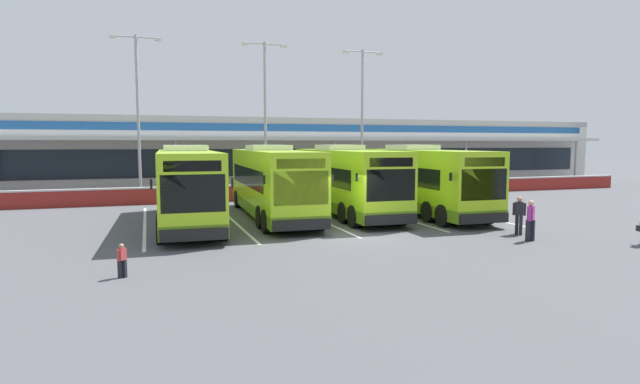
{
  "coord_description": "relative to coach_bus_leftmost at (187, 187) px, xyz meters",
  "views": [
    {
      "loc": [
        -8.2,
        -19.47,
        3.89
      ],
      "look_at": [
        -0.58,
        3.0,
        1.6
      ],
      "focal_mm": 28.67,
      "sensor_mm": 36.0,
      "label": 1
    }
  ],
  "objects": [
    {
      "name": "ground_plane",
      "position": [
        6.44,
        -5.48,
        -1.79
      ],
      "size": [
        200.0,
        200.0,
        0.0
      ],
      "primitive_type": "plane",
      "color": "#4C4C51"
    },
    {
      "name": "terminal_building",
      "position": [
        6.44,
        21.43,
        1.23
      ],
      "size": [
        70.0,
        13.0,
        6.0
      ],
      "color": "silver",
      "rests_on": "ground"
    },
    {
      "name": "red_barrier_wall",
      "position": [
        6.44,
        9.02,
        -1.23
      ],
      "size": [
        60.0,
        0.4,
        1.1
      ],
      "color": "maroon",
      "rests_on": "ground"
    },
    {
      "name": "coach_bus_leftmost",
      "position": [
        0.0,
        0.0,
        0.0
      ],
      "size": [
        3.22,
        12.23,
        3.78
      ],
      "color": "#9ED11E",
      "rests_on": "ground"
    },
    {
      "name": "coach_bus_left_centre",
      "position": [
        4.37,
        0.92,
        0.0
      ],
      "size": [
        3.22,
        12.23,
        3.78
      ],
      "color": "#9ED11E",
      "rests_on": "ground"
    },
    {
      "name": "coach_bus_centre",
      "position": [
        8.49,
        1.06,
        0.0
      ],
      "size": [
        3.22,
        12.23,
        3.78
      ],
      "color": "#9ED11E",
      "rests_on": "ground"
    },
    {
      "name": "coach_bus_right_centre",
      "position": [
        12.54,
        0.04,
        0.0
      ],
      "size": [
        3.22,
        12.23,
        3.78
      ],
      "color": "#9ED11E",
      "rests_on": "ground"
    },
    {
      "name": "bay_stripe_far_west",
      "position": [
        -1.96,
        0.52,
        -1.78
      ],
      "size": [
        0.14,
        13.0,
        0.01
      ],
      "primitive_type": "cube",
      "color": "silver",
      "rests_on": "ground"
    },
    {
      "name": "bay_stripe_west",
      "position": [
        2.24,
        0.52,
        -1.78
      ],
      "size": [
        0.14,
        13.0,
        0.01
      ],
      "primitive_type": "cube",
      "color": "silver",
      "rests_on": "ground"
    },
    {
      "name": "bay_stripe_mid_west",
      "position": [
        6.44,
        0.52,
        -1.78
      ],
      "size": [
        0.14,
        13.0,
        0.01
      ],
      "primitive_type": "cube",
      "color": "silver",
      "rests_on": "ground"
    },
    {
      "name": "bay_stripe_centre",
      "position": [
        10.64,
        0.52,
        -1.78
      ],
      "size": [
        0.14,
        13.0,
        0.01
      ],
      "primitive_type": "cube",
      "color": "silver",
      "rests_on": "ground"
    },
    {
      "name": "bay_stripe_mid_east",
      "position": [
        14.84,
        0.52,
        -1.78
      ],
      "size": [
        0.14,
        13.0,
        0.01
      ],
      "primitive_type": "cube",
      "color": "silver",
      "rests_on": "ground"
    },
    {
      "name": "pedestrian_in_dark_coat",
      "position": [
        12.58,
        -8.66,
        -0.91
      ],
      "size": [
        0.48,
        0.4,
        1.62
      ],
      "color": "black",
      "rests_on": "ground"
    },
    {
      "name": "pedestrian_child",
      "position": [
        -2.54,
        -9.42,
        -1.24
      ],
      "size": [
        0.26,
        0.29,
        1.0
      ],
      "color": "black",
      "rests_on": "ground"
    },
    {
      "name": "pedestrian_near_bin",
      "position": [
        13.12,
        -7.35,
        -0.91
      ],
      "size": [
        0.46,
        0.43,
        1.62
      ],
      "color": "black",
      "rests_on": "ground"
    },
    {
      "name": "lamp_post_west",
      "position": [
        -2.24,
        11.69,
        4.5
      ],
      "size": [
        3.24,
        0.28,
        11.0
      ],
      "color": "#9E9EA3",
      "rests_on": "ground"
    },
    {
      "name": "lamp_post_centre",
      "position": [
        6.35,
        11.23,
        4.5
      ],
      "size": [
        3.24,
        0.28,
        11.0
      ],
      "color": "#9E9EA3",
      "rests_on": "ground"
    },
    {
      "name": "lamp_post_east",
      "position": [
        14.17,
        11.89,
        4.5
      ],
      "size": [
        3.24,
        0.28,
        11.0
      ],
      "color": "#9E9EA3",
      "rests_on": "ground"
    }
  ]
}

